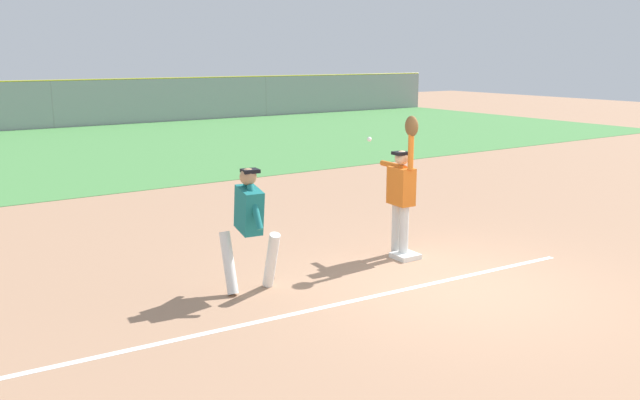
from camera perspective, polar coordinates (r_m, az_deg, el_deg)
The scene contains 10 objects.
ground_plane at distance 9.53m, azimuth 11.65°, elevation -7.29°, with size 75.68×75.68×0.00m, color tan.
outfield_grass at distance 24.15m, azimuth -18.09°, elevation 4.29°, with size 43.32×15.75×0.01m, color #4C8C47.
chalk_foul_line at distance 7.90m, azimuth -10.79°, elevation -11.49°, with size 12.00×0.10×0.01m, color white.
first_base at distance 10.63m, azimuth 7.43°, elevation -4.83°, with size 0.38×0.38×0.08m, color white.
fielder at distance 10.48m, azimuth 7.12°, elevation 1.03°, with size 0.29×0.90×2.28m.
runner at distance 8.89m, azimuth -6.17°, elevation -1.83°, with size 0.74×0.85×1.72m.
baseball at distance 10.31m, azimuth 4.31°, elevation 5.29°, with size 0.07×0.07×0.07m, color white.
outfield_fence at distance 31.67m, azimuth -22.24°, elevation 7.72°, with size 43.40×0.08×2.13m.
parked_car_silver at distance 34.97m, azimuth -19.96°, elevation 7.61°, with size 4.50×2.31×1.25m.
parked_car_black at distance 36.92m, azimuth -12.77°, elevation 8.26°, with size 4.54×2.40×1.25m.
Camera 1 is at (-6.49, -6.22, 3.18)m, focal length 36.82 mm.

